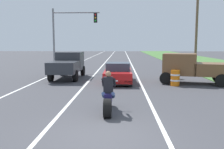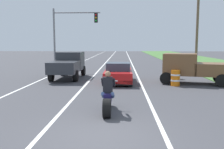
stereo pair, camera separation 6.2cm
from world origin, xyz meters
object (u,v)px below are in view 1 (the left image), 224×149
construction_barrel_nearest (175,78)px  pickup_truck_right_shoulder_brown (194,67)px  sports_car_red (118,73)px  construction_barrel_mid (173,72)px  traffic_light_mast_near (68,30)px  motorcycle_with_rider (108,98)px  pickup_truck_left_lane_dark_grey (68,64)px

construction_barrel_nearest → pickup_truck_right_shoulder_brown: bearing=32.3°
sports_car_red → construction_barrel_mid: sports_car_red is taller
pickup_truck_right_shoulder_brown → traffic_light_mast_near: (-10.01, 7.72, 2.89)m
construction_barrel_mid → pickup_truck_right_shoulder_brown: bearing=-69.5°
motorcycle_with_rider → sports_car_red: 7.52m
pickup_truck_right_shoulder_brown → traffic_light_mast_near: size_ratio=0.86×
sports_car_red → pickup_truck_left_lane_dark_grey: 4.32m
pickup_truck_left_lane_dark_grey → construction_barrel_mid: pickup_truck_left_lane_dark_grey is taller
pickup_truck_left_lane_dark_grey → pickup_truck_right_shoulder_brown: bearing=-13.9°
pickup_truck_right_shoulder_brown → traffic_light_mast_near: 12.97m
traffic_light_mast_near → sports_car_red: bearing=-56.1°
pickup_truck_left_lane_dark_grey → pickup_truck_right_shoulder_brown: size_ratio=0.93×
sports_car_red → construction_barrel_nearest: size_ratio=4.30×
pickup_truck_left_lane_dark_grey → construction_barrel_mid: size_ratio=4.80×
traffic_light_mast_near → construction_barrel_nearest: bearing=-45.1°
motorcycle_with_rider → construction_barrel_mid: (4.39, 9.61, -0.09)m
traffic_light_mast_near → construction_barrel_nearest: traffic_light_mast_near is taller
sports_car_red → pickup_truck_right_shoulder_brown: (5.03, -0.29, 0.48)m
construction_barrel_nearest → construction_barrel_mid: 3.32m
pickup_truck_left_lane_dark_grey → sports_car_red: bearing=-26.3°
motorcycle_with_rider → pickup_truck_left_lane_dark_grey: (-3.60, 9.42, 0.51)m
construction_barrel_mid → construction_barrel_nearest: bearing=-99.1°
sports_car_red → construction_barrel_mid: bearing=26.8°
motorcycle_with_rider → traffic_light_mast_near: (-4.73, 14.94, 3.40)m
construction_barrel_nearest → motorcycle_with_rider: bearing=-121.4°
pickup_truck_right_shoulder_brown → construction_barrel_nearest: (-1.42, -0.90, -0.60)m
pickup_truck_right_shoulder_brown → construction_barrel_mid: size_ratio=5.14×
pickup_truck_left_lane_dark_grey → traffic_light_mast_near: (-1.13, 5.52, 2.89)m
motorcycle_with_rider → traffic_light_mast_near: bearing=107.6°
pickup_truck_left_lane_dark_grey → construction_barrel_nearest: 8.10m
pickup_truck_left_lane_dark_grey → pickup_truck_right_shoulder_brown: (8.88, -2.20, 0.00)m
pickup_truck_left_lane_dark_grey → traffic_light_mast_near: bearing=101.6°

